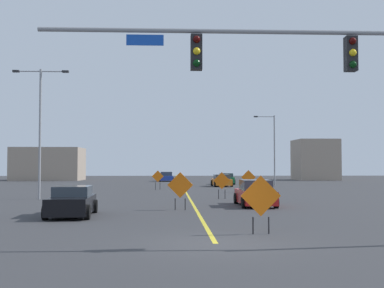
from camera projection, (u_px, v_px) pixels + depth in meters
ground at (216, 244)px, 14.54m from camera, size 190.11×190.11×0.00m
road_centre_stripe at (180, 182)px, 67.25m from camera, size 0.16×105.62×0.01m
traffic_signal_assembly at (348, 70)px, 14.92m from camera, size 14.04×0.44×6.95m
street_lamp_far_left at (273, 146)px, 56.14m from camera, size 2.40×0.24×7.94m
street_lamp_near_left at (40, 122)px, 33.91m from camera, size 3.79×0.24×8.87m
construction_sign_median_far at (180, 186)px, 25.63m from camera, size 1.33×0.19×1.94m
construction_sign_left_shoulder at (222, 182)px, 34.05m from camera, size 1.16×0.19×1.83m
construction_sign_median_near at (261, 198)px, 16.67m from camera, size 1.36×0.06×1.95m
construction_sign_right_lane at (248, 178)px, 42.56m from camera, size 1.23×0.19×1.89m
construction_sign_left_lane at (158, 177)px, 46.95m from camera, size 1.11×0.09×1.81m
car_green_mid at (226, 179)px, 60.35m from camera, size 1.97×3.88×1.34m
car_black_far at (72, 202)px, 22.50m from camera, size 2.12×4.39×1.35m
car_blue_distant at (166, 177)px, 71.72m from camera, size 2.11×4.36×1.36m
car_red_approaching at (255, 194)px, 28.15m from camera, size 1.99×4.58×1.47m
car_orange_near at (222, 181)px, 54.19m from camera, size 2.13×4.04×1.30m
roadside_building_west at (49, 164)px, 76.67m from camera, size 10.21×7.27×5.00m
roadside_building_east at (315, 160)px, 78.24m from camera, size 6.14×6.78×6.32m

